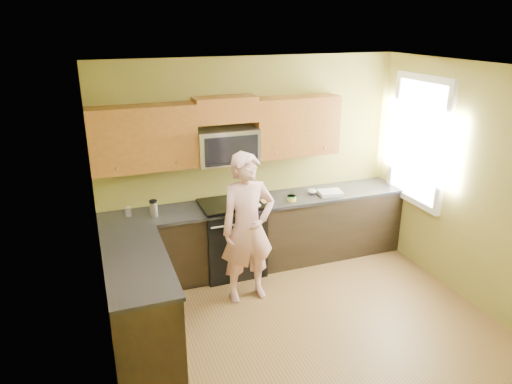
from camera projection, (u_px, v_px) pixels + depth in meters
name	position (u px, v px, depth m)	size (l,w,h in m)	color
floor	(317.00, 339.00, 4.92)	(4.00, 4.00, 0.00)	brown
ceiling	(331.00, 72.00, 4.00)	(4.00, 4.00, 0.00)	white
wall_back	(252.00, 162.00, 6.22)	(4.00, 4.00, 0.00)	olive
wall_front	(489.00, 350.00, 2.70)	(4.00, 4.00, 0.00)	olive
wall_left	(102.00, 253.00, 3.81)	(4.00, 4.00, 0.00)	olive
wall_right	(489.00, 194.00, 5.11)	(4.00, 4.00, 0.00)	olive
cabinet_back_run	(260.00, 234.00, 6.27)	(4.00, 0.60, 0.88)	black
cabinet_left_run	(140.00, 303.00, 4.75)	(0.60, 1.60, 0.88)	black
countertop_back	(260.00, 202.00, 6.10)	(4.00, 0.62, 0.04)	black
countertop_left	(137.00, 263.00, 4.60)	(0.62, 1.60, 0.04)	black
stove	(231.00, 237.00, 6.11)	(0.76, 0.65, 0.95)	black
microwave	(227.00, 162.00, 5.88)	(0.76, 0.40, 0.42)	silver
upper_cab_left	(146.00, 169.00, 5.59)	(1.22, 0.33, 0.75)	brown
upper_cab_right	(295.00, 154.00, 6.22)	(1.12, 0.33, 0.75)	brown
upper_cab_over_mw	(225.00, 109.00, 5.69)	(0.76, 0.33, 0.30)	brown
window	(419.00, 141.00, 6.06)	(0.06, 1.06, 1.66)	white
woman	(248.00, 228.00, 5.38)	(0.65, 0.43, 1.77)	#E57772
frying_pan	(241.00, 206.00, 5.85)	(0.28, 0.49, 0.06)	black
butter_tub	(292.00, 201.00, 6.10)	(0.12, 0.12, 0.09)	#F0F23F
toast_slice	(264.00, 201.00, 6.07)	(0.11, 0.11, 0.01)	#B27F47
napkin_a	(257.00, 205.00, 5.87)	(0.11, 0.12, 0.06)	silver
napkin_b	(312.00, 191.00, 6.34)	(0.12, 0.13, 0.07)	silver
dish_towel	(330.00, 193.00, 6.30)	(0.30, 0.24, 0.05)	white
travel_mug	(154.00, 216.00, 5.62)	(0.09, 0.09, 0.20)	silver
glass_a	(128.00, 211.00, 5.61)	(0.07, 0.07, 0.12)	silver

